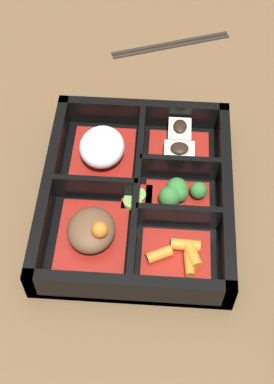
{
  "coord_description": "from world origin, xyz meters",
  "views": [
    {
      "loc": [
        -0.41,
        -0.03,
        0.59
      ],
      "look_at": [
        0.0,
        0.0,
        0.03
      ],
      "focal_mm": 50.0,
      "sensor_mm": 36.0,
      "label": 1
    }
  ],
  "objects": [
    {
      "name": "bowl_tofu",
      "position": [
        0.09,
        -0.05,
        0.02
      ],
      "size": [
        0.08,
        0.08,
        0.03
      ],
      "color": "maroon",
      "rests_on": "bento_base"
    },
    {
      "name": "bowl_carrots",
      "position": [
        -0.08,
        -0.06,
        0.02
      ],
      "size": [
        0.07,
        0.08,
        0.02
      ],
      "color": "maroon",
      "rests_on": "bento_base"
    },
    {
      "name": "bowl_greens",
      "position": [
        0.0,
        -0.05,
        0.02
      ],
      "size": [
        0.06,
        0.08,
        0.03
      ],
      "color": "maroon",
      "rests_on": "bento_base"
    },
    {
      "name": "bento_rim",
      "position": [
        0.0,
        -0.0,
        0.02
      ],
      "size": [
        0.29,
        0.24,
        0.05
      ],
      "color": "black",
      "rests_on": "ground_plane"
    },
    {
      "name": "bowl_pickles",
      "position": [
        -0.0,
        0.0,
        0.02
      ],
      "size": [
        0.04,
        0.04,
        0.01
      ],
      "color": "maroon",
      "rests_on": "bento_base"
    },
    {
      "name": "ground_plane",
      "position": [
        0.0,
        0.0,
        0.0
      ],
      "size": [
        3.0,
        3.0,
        0.0
      ],
      "primitive_type": "plane",
      "color": "brown"
    },
    {
      "name": "bento_base",
      "position": [
        0.0,
        0.0,
        0.01
      ],
      "size": [
        0.29,
        0.24,
        0.01
      ],
      "color": "black",
      "rests_on": "ground_plane"
    },
    {
      "name": "bowl_stew",
      "position": [
        -0.07,
        0.05,
        0.03
      ],
      "size": [
        0.11,
        0.09,
        0.05
      ],
      "color": "maroon",
      "rests_on": "bento_base"
    },
    {
      "name": "chopsticks",
      "position": [
        0.33,
        -0.04,
        0.0
      ],
      "size": [
        0.08,
        0.2,
        0.01
      ],
      "color": "black",
      "rests_on": "ground_plane"
    },
    {
      "name": "bowl_rice",
      "position": [
        0.07,
        0.05,
        0.03
      ],
      "size": [
        0.11,
        0.09,
        0.05
      ],
      "color": "maroon",
      "rests_on": "bento_base"
    }
  ]
}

